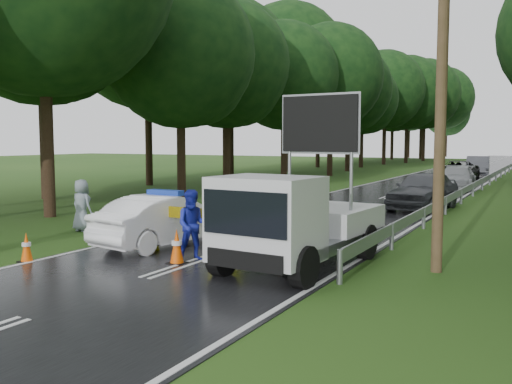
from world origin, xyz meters
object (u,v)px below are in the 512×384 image
Objects in this scene: barrier at (182,219)px; queue_car_fourth at (478,166)px; police_sedan at (166,221)px; work_truck at (294,222)px; civilian at (193,225)px; officer at (233,216)px; queue_car_second at (457,178)px; queue_car_first at (423,190)px; queue_car_third at (457,171)px.

queue_car_fourth reaches higher than barrier.
work_truck is (4.18, -0.89, 0.37)m from police_sedan.
barrier is 1.70× the size of civilian.
officer is (0.63, 1.41, -0.06)m from barrier.
work_truck reaches higher than civilian.
civilian is 0.36× the size of queue_car_second.
officer reaches higher than queue_car_fourth.
queue_car_fourth is (-0.44, 13.33, 0.11)m from queue_car_second.
police_sedan is 0.93× the size of queue_car_first.
civilian is 0.36× the size of queue_car_first.
queue_car_first is at bearing -91.78° from queue_car_second.
queue_car_first is (4.42, 11.59, 0.11)m from police_sedan.
work_truck reaches higher than barrier.
queue_car_first is 23.64m from queue_car_fourth.
officer is at bearing 67.41° from barrier.
police_sedan is 0.87× the size of work_truck.
queue_car_first is (2.74, 12.76, -0.05)m from civilian.
queue_car_first is at bearing 41.65° from civilian.
queue_car_third is at bearing 101.23° from queue_car_first.
officer reaches higher than barrier.
civilian is 0.34× the size of queue_car_third.
work_truck is 1.05× the size of queue_car_fourth.
queue_car_third is (1.43, 30.39, -0.15)m from civilian.
civilian is (-2.49, -0.28, -0.21)m from work_truck.
queue_car_first reaches higher than queue_car_third.
work_truck reaches higher than officer.
work_truck is at bearing 177.53° from police_sedan.
queue_car_first is at bearing -93.52° from queue_car_fourth.
officer reaches higher than police_sedan.
queue_car_first is 17.68m from queue_car_third.
queue_car_fourth is at bearing -113.58° from officer.
barrier is at bearing 45.74° from officer.
police_sedan is at bearing -103.91° from queue_car_second.
work_truck is 36.12m from queue_car_fourth.
queue_car_third is at bearing 96.27° from work_truck.
queue_car_fourth is (2.73, 35.89, -0.11)m from barrier.
officer is 0.36× the size of queue_car_first.
work_truck is at bearing -2.51° from barrier.
queue_car_first is at bearing -124.42° from officer.
queue_car_second is at bearing -79.79° from queue_car_third.
queue_car_first is (3.40, 12.26, -0.10)m from barrier.
queue_car_first is 0.99× the size of queue_car_second.
civilian is at bearing -99.27° from queue_car_second.
queue_car_first is at bearing -83.86° from queue_car_third.
officer is 28.52m from queue_car_third.
queue_car_fourth is at bearing 98.64° from queue_car_first.
queue_car_second is at bearing 83.58° from barrier.
queue_car_third is 1.05× the size of queue_car_fourth.
barrier is 0.83m from civilian.
queue_car_second is 0.98× the size of queue_car_fourth.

